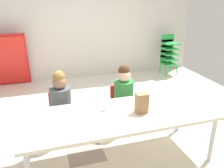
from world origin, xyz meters
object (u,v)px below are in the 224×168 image
craft_table (121,117)px  seated_child_middle_seat (124,92)px  paper_plate_near_edge (105,110)px  kid_chair_green_stack (169,52)px  seated_child_near_camera (61,99)px  donut_powdered_on_plate (105,109)px  paper_plate_center_table (131,121)px  paper_bag_brown (142,103)px  folded_activity_table (4,61)px

craft_table → seated_child_middle_seat: 0.68m
craft_table → paper_plate_near_edge: (-0.14, 0.12, 0.05)m
seated_child_middle_seat → kid_chair_green_stack: bearing=47.1°
seated_child_near_camera → donut_powdered_on_plate: seated_child_near_camera is taller
kid_chair_green_stack → craft_table: bearing=-128.9°
seated_child_near_camera → paper_plate_center_table: (0.62, -0.80, 0.03)m
seated_child_near_camera → paper_plate_center_table: seated_child_near_camera is taller
craft_table → paper_plate_near_edge: bearing=140.4°
seated_child_near_camera → paper_plate_near_edge: (0.43, -0.50, 0.03)m
paper_bag_brown → donut_powdered_on_plate: (-0.37, 0.16, -0.09)m
seated_child_near_camera → paper_plate_near_edge: seated_child_near_camera is taller
paper_plate_near_edge → paper_plate_center_table: (0.19, -0.30, 0.00)m
seated_child_middle_seat → folded_activity_table: bearing=127.6°
kid_chair_green_stack → folded_activity_table: (-3.54, 0.26, 0.02)m
folded_activity_table → donut_powdered_on_plate: 3.02m
craft_table → folded_activity_table: bearing=117.0°
paper_plate_center_table → craft_table: bearing=104.8°
seated_child_near_camera → seated_child_middle_seat: 0.83m
paper_bag_brown → donut_powdered_on_plate: paper_bag_brown is taller
seated_child_middle_seat → paper_plate_near_edge: (-0.40, -0.50, 0.03)m
paper_plate_near_edge → paper_plate_center_table: bearing=-57.4°
paper_plate_center_table → donut_powdered_on_plate: size_ratio=1.81×
folded_activity_table → paper_plate_near_edge: folded_activity_table is taller
paper_plate_near_edge → paper_plate_center_table: same height
paper_bag_brown → paper_plate_near_edge: paper_bag_brown is taller
craft_table → seated_child_middle_seat: size_ratio=2.27×
seated_child_middle_seat → donut_powdered_on_plate: (-0.40, -0.50, 0.05)m
paper_plate_near_edge → donut_powdered_on_plate: size_ratio=1.81×
seated_child_middle_seat → kid_chair_green_stack: seated_child_middle_seat is taller
donut_powdered_on_plate → seated_child_middle_seat: bearing=51.2°
craft_table → kid_chair_green_stack: kid_chair_green_stack is taller
folded_activity_table → paper_plate_center_table: folded_activity_table is taller
paper_plate_center_table → kid_chair_green_stack: bearing=53.7°
craft_table → paper_plate_center_table: size_ratio=11.57×
craft_table → paper_plate_center_table: 0.19m
seated_child_near_camera → paper_plate_center_table: 1.02m
craft_table → kid_chair_green_stack: size_ratio=2.26×
seated_child_near_camera → kid_chair_green_stack: seated_child_near_camera is taller
craft_table → kid_chair_green_stack: bearing=51.1°
seated_child_near_camera → donut_powdered_on_plate: size_ratio=9.24×
seated_child_middle_seat → folded_activity_table: 2.81m
craft_table → seated_child_near_camera: 0.85m
paper_plate_near_edge → paper_bag_brown: bearing=-23.6°
seated_child_near_camera → paper_plate_near_edge: size_ratio=5.10×
craft_table → paper_bag_brown: 0.27m
kid_chair_green_stack → paper_plate_center_table: kid_chair_green_stack is taller
paper_plate_near_edge → seated_child_middle_seat: bearing=51.2°
craft_table → paper_plate_center_table: (0.05, -0.18, 0.05)m
paper_plate_near_edge → donut_powdered_on_plate: bearing=0.0°
kid_chair_green_stack → folded_activity_table: size_ratio=0.85×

